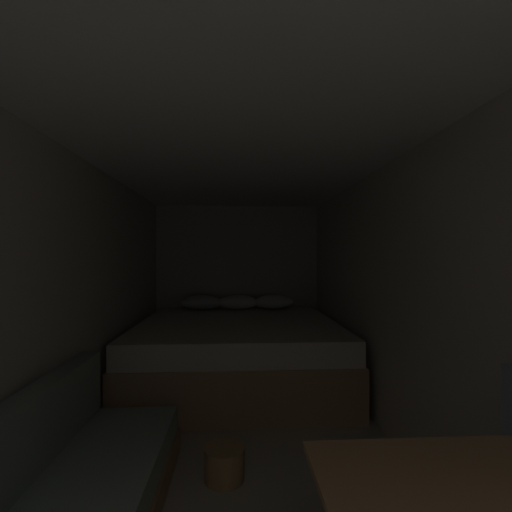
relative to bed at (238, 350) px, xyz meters
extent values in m
plane|color=#A39984|center=(0.00, -1.56, -0.35)|extent=(7.19, 7.19, 0.00)
cube|color=beige|center=(0.00, 1.07, 0.68)|extent=(2.31, 0.05, 2.05)
cube|color=beige|center=(-1.13, -1.56, 0.68)|extent=(0.05, 5.19, 2.05)
cube|color=beige|center=(1.13, -1.56, 0.68)|extent=(0.05, 5.19, 2.05)
cube|color=white|center=(0.00, -1.56, 1.73)|extent=(2.31, 5.19, 0.05)
cube|color=tan|center=(0.00, -0.03, -0.12)|extent=(2.09, 2.03, 0.46)
cube|color=beige|center=(0.00, -0.03, 0.22)|extent=(2.05, 1.99, 0.22)
ellipsoid|color=white|center=(-0.47, 0.77, 0.42)|extent=(0.52, 0.33, 0.19)
ellipsoid|color=white|center=(0.47, 0.77, 0.42)|extent=(0.52, 0.33, 0.19)
ellipsoid|color=white|center=(0.00, 0.77, 0.42)|extent=(0.52, 0.33, 0.19)
cube|color=#9E7247|center=(0.59, -2.95, 0.39)|extent=(0.79, 0.61, 0.02)
cylinder|color=olive|center=(-0.09, -1.65, -0.25)|extent=(0.25, 0.25, 0.19)
camera|label=1|loc=(-0.02, -3.80, 1.01)|focal=24.74mm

